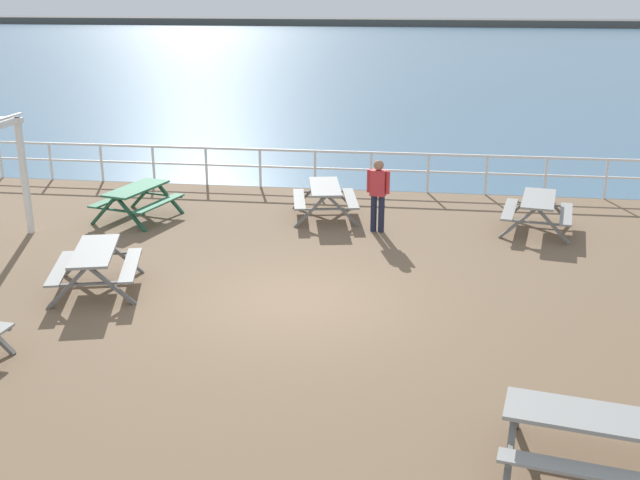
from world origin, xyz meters
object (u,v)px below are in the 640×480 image
(picnic_table_seaward, at_px, (538,206))
(picnic_table_corner, at_px, (137,195))
(picnic_table_near_right, at_px, (325,193))
(picnic_table_mid_centre, at_px, (95,260))
(visitor, at_px, (378,191))
(picnic_table_far_right, at_px, (585,429))

(picnic_table_seaward, xyz_separation_m, picnic_table_corner, (-9.35, -0.35, 0.00))
(picnic_table_seaward, bearing_deg, picnic_table_near_right, 95.34)
(picnic_table_corner, bearing_deg, picnic_table_near_right, -65.23)
(picnic_table_near_right, distance_m, picnic_table_mid_centre, 6.26)
(picnic_table_mid_centre, distance_m, visitor, 6.43)
(picnic_table_far_right, distance_m, picnic_table_corner, 12.44)
(picnic_table_mid_centre, xyz_separation_m, picnic_table_seaward, (8.48, 4.74, 0.00))
(picnic_table_far_right, height_order, visitor, visitor)
(picnic_table_far_right, distance_m, picnic_table_seaward, 9.30)
(picnic_table_mid_centre, xyz_separation_m, picnic_table_far_right, (7.79, -4.53, 0.00))
(picnic_table_near_right, xyz_separation_m, picnic_table_mid_centre, (-3.55, -5.16, 0.00))
(picnic_table_far_right, bearing_deg, visitor, 119.10)
(picnic_table_corner, bearing_deg, picnic_table_far_right, -120.95)
(picnic_table_seaward, bearing_deg, picnic_table_far_right, -174.00)
(picnic_table_mid_centre, bearing_deg, picnic_table_seaward, -76.12)
(picnic_table_near_right, height_order, visitor, visitor)
(picnic_table_mid_centre, distance_m, picnic_table_corner, 4.48)
(picnic_table_near_right, distance_m, picnic_table_seaward, 4.95)
(picnic_table_near_right, xyz_separation_m, picnic_table_far_right, (4.24, -9.69, 0.00))
(picnic_table_near_right, bearing_deg, picnic_table_far_right, -167.15)
(picnic_table_corner, xyz_separation_m, visitor, (5.75, -0.21, 0.36))
(picnic_table_far_right, bearing_deg, picnic_table_near_right, 124.25)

